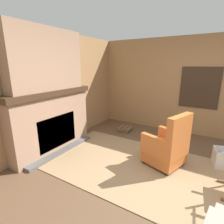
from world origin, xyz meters
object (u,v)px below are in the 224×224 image
(armchair, at_px, (167,147))
(oil_lamp_vase, at_px, (18,89))
(storage_case, at_px, (56,86))
(firewood_stack, at_px, (125,129))

(armchair, relative_size, oil_lamp_vase, 3.62)
(storage_case, bearing_deg, oil_lamp_vase, -90.01)
(firewood_stack, xyz_separation_m, oil_lamp_vase, (-0.85, -2.43, 1.36))
(armchair, xyz_separation_m, oil_lamp_vase, (-2.29, -1.24, 1.05))
(armchair, bearing_deg, storage_case, 28.90)
(armchair, bearing_deg, firewood_stack, -20.75)
(oil_lamp_vase, bearing_deg, storage_case, 89.99)
(armchair, distance_m, storage_case, 2.54)
(firewood_stack, distance_m, storage_case, 2.24)
(oil_lamp_vase, relative_size, storage_case, 1.12)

